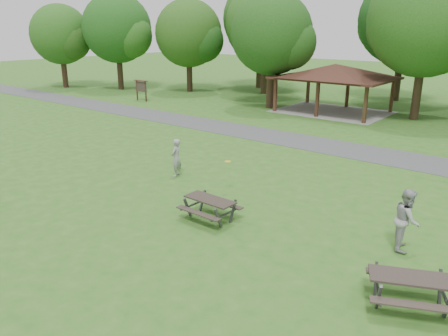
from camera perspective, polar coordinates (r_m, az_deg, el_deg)
ground at (r=15.28m, az=-12.55°, el=-7.52°), size 160.00×160.00×0.00m
asphalt_path at (r=25.78m, az=12.34°, el=3.02°), size 120.00×3.20×0.02m
pavilion at (r=35.87m, az=14.30°, el=11.94°), size 8.60×7.01×3.76m
notice_board at (r=41.05m, az=-10.78°, el=10.40°), size 1.60×0.30×1.88m
tree_row_a at (r=49.41m, az=-13.69°, el=17.08°), size 7.56×7.20×9.97m
tree_row_b at (r=46.60m, az=-4.55°, el=16.88°), size 7.14×6.80×9.28m
tree_row_c at (r=44.96m, az=5.52°, el=17.93°), size 8.19×7.80×10.67m
tree_row_d at (r=36.80m, az=6.38°, el=16.74°), size 6.93×6.60×9.27m
tree_row_e at (r=34.60m, az=25.12°, el=16.85°), size 8.40×8.00×11.02m
tree_deep_a at (r=49.55m, az=4.87°, el=18.62°), size 8.40×8.00×11.38m
tree_deep_b at (r=43.40m, az=22.66°, el=17.18°), size 8.40×8.00×11.13m
tree_flank_left at (r=52.65m, az=-20.50°, el=15.82°), size 6.72×6.40×8.93m
picnic_table_middle at (r=15.25m, az=-1.85°, el=-4.69°), size 1.87×1.53×0.80m
picnic_table_far at (r=11.64m, az=23.25°, el=-13.73°), size 2.43×2.25×0.85m
frisbee_in_flight at (r=17.52m, az=0.51°, el=0.85°), size 0.35×0.35×0.02m
frisbee_thrower at (r=19.75m, az=-6.27°, el=1.36°), size 0.58×0.72×1.72m
frisbee_catcher at (r=14.25m, az=22.77°, el=-6.23°), size 0.98×1.11×1.92m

